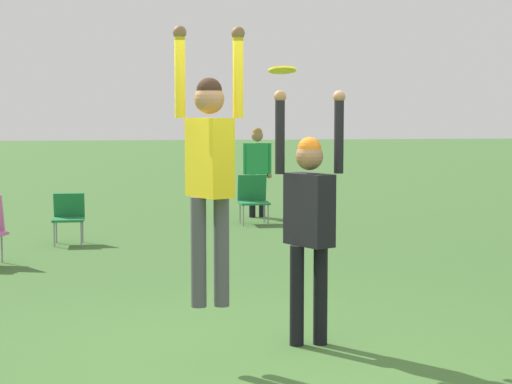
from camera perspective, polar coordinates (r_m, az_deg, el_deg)
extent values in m
plane|color=#3D662D|center=(6.85, 0.13, -11.30)|extent=(120.00, 120.00, 0.00)
cylinder|color=#4C4C51|center=(6.60, -3.85, -4.03)|extent=(0.12, 0.12, 0.85)
cylinder|color=#4C4C51|center=(6.61, -2.31, -4.00)|extent=(0.12, 0.12, 0.85)
cube|color=yellow|center=(6.53, -3.11, 2.30)|extent=(0.36, 0.44, 0.60)
sphere|color=#9E704C|center=(6.52, -3.13, 6.22)|extent=(0.23, 0.23, 0.23)
sphere|color=black|center=(6.52, -3.13, 6.78)|extent=(0.20, 0.20, 0.20)
cylinder|color=yellow|center=(6.51, -5.09, 7.75)|extent=(0.08, 0.08, 0.64)
sphere|color=#9E704C|center=(6.53, -5.12, 10.55)|extent=(0.10, 0.10, 0.10)
cylinder|color=yellow|center=(6.55, -1.20, 7.75)|extent=(0.08, 0.08, 0.64)
sphere|color=#9E704C|center=(6.57, -1.20, 10.54)|extent=(0.10, 0.10, 0.10)
cylinder|color=black|center=(7.25, 2.74, -6.92)|extent=(0.12, 0.12, 0.85)
cylinder|color=black|center=(7.29, 4.32, -6.85)|extent=(0.12, 0.12, 0.85)
cube|color=black|center=(7.15, 3.56, -1.18)|extent=(0.39, 0.49, 0.60)
sphere|color=#9E704C|center=(7.12, 3.58, 2.39)|extent=(0.23, 0.23, 0.23)
sphere|color=orange|center=(7.11, 3.59, 2.90)|extent=(0.20, 0.20, 0.20)
cylinder|color=black|center=(7.06, 1.61, 3.80)|extent=(0.08, 0.08, 0.64)
sphere|color=#9E704C|center=(7.06, 1.61, 6.39)|extent=(0.10, 0.10, 0.10)
cylinder|color=black|center=(7.17, 5.55, 3.80)|extent=(0.08, 0.08, 0.64)
sphere|color=#9E704C|center=(7.17, 5.57, 6.35)|extent=(0.10, 0.10, 0.10)
cylinder|color=yellow|center=(6.95, 1.77, 8.13)|extent=(0.23, 0.23, 0.06)
cylinder|color=gray|center=(14.97, -0.85, -1.52)|extent=(0.02, 0.02, 0.40)
cylinder|color=gray|center=(15.03, 0.82, -1.49)|extent=(0.02, 0.02, 0.40)
cylinder|color=gray|center=(15.40, -1.07, -1.33)|extent=(0.02, 0.02, 0.40)
cylinder|color=gray|center=(15.47, 0.55, -1.31)|extent=(0.02, 0.02, 0.40)
cube|color=#1E753D|center=(15.20, -0.14, -0.73)|extent=(0.53, 0.53, 0.04)
cube|color=#1E753D|center=(15.41, -0.27, 0.30)|extent=(0.52, 0.12, 0.47)
cylinder|color=gray|center=(12.96, -13.30, -2.71)|extent=(0.02, 0.02, 0.40)
cylinder|color=gray|center=(12.93, -11.57, -2.69)|extent=(0.02, 0.02, 0.40)
cylinder|color=gray|center=(13.34, -13.17, -2.48)|extent=(0.02, 0.02, 0.40)
cylinder|color=gray|center=(13.32, -11.49, -2.46)|extent=(0.02, 0.02, 0.40)
cube|color=#1E753D|center=(13.11, -12.40, -1.80)|extent=(0.46, 0.46, 0.04)
cube|color=#1E753D|center=(13.30, -12.35, -0.84)|extent=(0.46, 0.10, 0.36)
cylinder|color=gray|center=(11.76, -16.58, -3.52)|extent=(0.02, 0.02, 0.42)
cylinder|color=black|center=(16.21, -0.25, -0.25)|extent=(0.12, 0.12, 0.83)
cylinder|color=black|center=(16.24, 0.41, -0.24)|extent=(0.12, 0.12, 0.83)
cube|color=green|center=(16.18, 0.08, 2.24)|extent=(0.44, 0.26, 0.58)
sphere|color=#9E704C|center=(16.16, 0.08, 3.78)|extent=(0.22, 0.22, 0.22)
sphere|color=olive|center=(16.16, 0.08, 3.99)|extent=(0.19, 0.19, 0.19)
cylinder|color=green|center=(16.14, -0.73, 2.18)|extent=(0.08, 0.08, 0.62)
sphere|color=#9E704C|center=(16.16, -0.73, 1.08)|extent=(0.10, 0.10, 0.10)
cylinder|color=green|center=(16.21, 0.89, 2.19)|extent=(0.08, 0.08, 0.62)
sphere|color=#9E704C|center=(16.23, 0.89, 1.10)|extent=(0.10, 0.10, 0.10)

